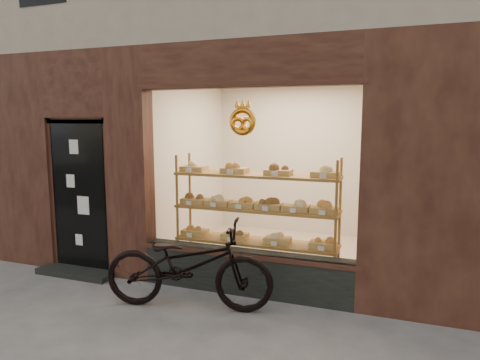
% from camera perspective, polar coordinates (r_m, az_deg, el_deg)
% --- Properties ---
extents(display_shelf, '(2.20, 0.45, 1.70)m').
position_cam_1_polar(display_shelf, '(5.71, 2.13, -5.12)').
color(display_shelf, brown).
rests_on(display_shelf, ground).
extents(bicycle, '(2.06, 1.06, 1.03)m').
position_cam_1_polar(bicycle, '(5.04, -6.92, -11.20)').
color(bicycle, black).
rests_on(bicycle, ground).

